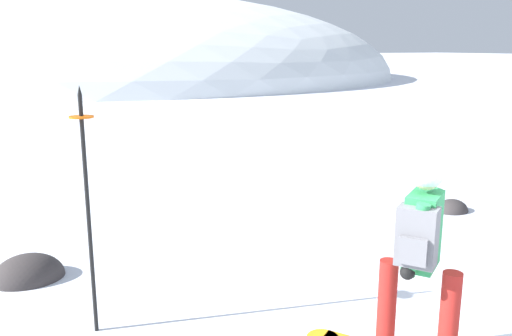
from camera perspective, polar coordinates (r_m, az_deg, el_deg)
The scene contains 5 objects.
ridge_peak_main at distance 44.25m, azimuth -12.73°, elevation 9.28°, with size 41.34×37.21×12.79m.
snowboarder_main at distance 4.32m, azimuth 16.98°, elevation -9.18°, with size 1.15×1.57×1.71m.
piste_marker_near at distance 4.79m, azimuth -17.45°, elevation -3.02°, with size 0.20×0.20×2.19m.
rock_dark at distance 6.54m, azimuth -22.94°, elevation -10.70°, with size 0.77×0.65×0.54m.
rock_small at distance 8.89m, azimuth 20.02°, elevation -4.30°, with size 0.52×0.44×0.37m.
Camera 1 is at (-3.04, -2.22, 2.50)m, focal length 37.77 mm.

